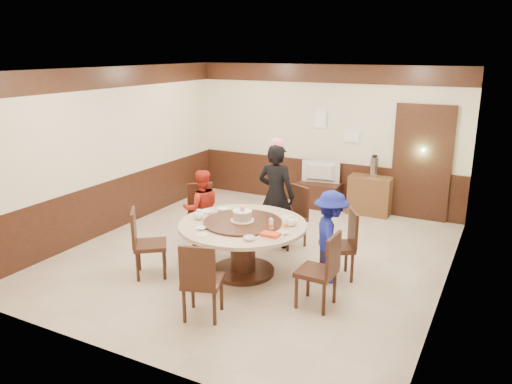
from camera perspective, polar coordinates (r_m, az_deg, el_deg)
The scene contains 30 objects.
room at distance 7.47m, azimuth 0.07°, elevation 0.50°, with size 6.00×6.04×2.84m.
banquet_table at distance 7.01m, azimuth -1.51°, elevation -5.26°, with size 1.79×1.79×0.78m.
chair_0 at distance 7.06m, azimuth 9.37°, elevation -7.32°, with size 0.61×0.60×0.97m.
chair_1 at distance 8.10m, azimuth 3.95°, elevation -4.05°, with size 0.59×0.59×0.97m.
chair_2 at distance 8.23m, azimuth -6.08°, elevation -3.76°, with size 0.62×0.62×0.97m.
chair_3 at distance 7.20m, azimuth -12.10°, elevation -7.03°, with size 0.62×0.62×0.97m.
chair_4 at distance 6.03m, azimuth -6.13°, elevation -11.47°, with size 0.56×0.56×0.97m.
chair_5 at distance 6.28m, azimuth 7.06°, elevation -10.32°, with size 0.46×0.45×0.97m.
person_standing at distance 7.92m, azimuth 2.31°, elevation -0.41°, with size 0.61×0.40×1.68m, color black.
person_red at distance 8.02m, azimuth -6.22°, elevation -1.87°, with size 0.61×0.48×1.26m, color #B42518.
person_blue at distance 6.83m, azimuth 8.51°, elevation -5.09°, with size 0.83×0.48×1.28m, color navy.
birthday_cake at distance 6.93m, azimuth -1.58°, elevation -2.70°, with size 0.33×0.33×0.22m.
teapot_left at distance 7.12m, azimuth -6.54°, elevation -2.67°, with size 0.17×0.15×0.13m, color white.
teapot_right at distance 6.83m, azimuth 4.07°, elevation -3.40°, with size 0.17×0.15×0.13m, color white.
bowl_0 at distance 7.48m, azimuth -3.76°, elevation -1.99°, with size 0.17×0.17×0.04m, color white.
bowl_1 at distance 6.34m, azimuth -0.78°, elevation -5.31°, with size 0.15×0.15×0.05m, color white.
bowl_2 at distance 6.74m, azimuth -6.24°, elevation -4.14°, with size 0.13×0.13×0.03m, color white.
bowl_3 at distance 6.53m, azimuth 3.07°, elevation -4.67°, with size 0.14×0.14×0.04m, color white.
bowl_4 at distance 7.38m, azimuth -5.64°, elevation -2.29°, with size 0.17×0.17×0.04m, color white.
saucer_near at distance 6.54m, azimuth -6.22°, elevation -4.88°, with size 0.18×0.18×0.01m, color white.
saucer_far at distance 7.17m, azimuth 3.57°, elevation -2.91°, with size 0.18×0.18×0.01m, color white.
shrimp_platter at distance 6.41m, azimuth 1.65°, elevation -5.01°, with size 0.30×0.20×0.06m.
bottle_0 at distance 6.64m, azimuth 1.73°, elevation -3.77°, with size 0.06×0.06×0.16m, color white.
bottle_1 at distance 6.65m, azimuth 3.47°, elevation -3.77°, with size 0.06×0.06×0.16m, color white.
tv_stand at distance 10.11m, azimuth 7.22°, elevation -0.35°, with size 0.85×0.45×0.50m, color #32190F.
television at distance 9.99m, azimuth 7.32°, elevation 2.23°, with size 0.76×0.10×0.44m, color #939396.
side_cabinet at distance 9.82m, azimuth 12.89°, elevation -0.38°, with size 0.80×0.40×0.75m, color brown.
thermos at distance 9.67m, azimuth 13.33°, elevation 2.81°, with size 0.15×0.15×0.38m, color silver.
notice_left at distance 10.03m, azimuth 7.35°, elevation 8.28°, with size 0.25×0.00×0.35m, color white.
notice_right at distance 9.87m, azimuth 10.84°, elevation 6.24°, with size 0.30×0.00×0.22m, color white.
Camera 1 is at (3.32, -6.37, 3.08)m, focal length 35.00 mm.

